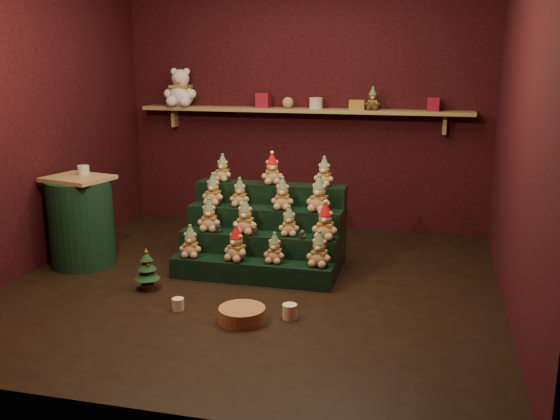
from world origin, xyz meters
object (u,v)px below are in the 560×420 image
(brown_bear, at_px, (373,99))
(mug_left, at_px, (178,304))
(mini_christmas_tree, at_px, (147,269))
(riser_tier_front, at_px, (251,271))
(wicker_basket, at_px, (242,315))
(mug_right, at_px, (290,311))
(white_bear, at_px, (181,82))
(snow_globe_b, at_px, (254,230))
(snow_globe_c, at_px, (302,234))
(snow_globe_a, at_px, (218,228))
(side_table, at_px, (81,222))

(brown_bear, bearing_deg, mug_left, -118.91)
(brown_bear, bearing_deg, mini_christmas_tree, -130.00)
(riser_tier_front, bearing_deg, wicker_basket, -78.01)
(mug_right, relative_size, white_bear, 0.21)
(riser_tier_front, bearing_deg, mug_right, -53.99)
(mug_right, xyz_separation_m, white_bear, (-1.83, 2.46, 1.53))
(mug_left, relative_size, mug_right, 0.84)
(riser_tier_front, relative_size, snow_globe_b, 16.34)
(snow_globe_b, height_order, snow_globe_c, snow_globe_b)
(snow_globe_a, distance_m, brown_bear, 2.24)
(snow_globe_b, bearing_deg, mug_right, -58.53)
(riser_tier_front, relative_size, white_bear, 2.66)
(riser_tier_front, distance_m, snow_globe_b, 0.35)
(mug_left, bearing_deg, brown_bear, 65.27)
(riser_tier_front, height_order, wicker_basket, riser_tier_front)
(snow_globe_b, xyz_separation_m, brown_bear, (0.82, 1.62, 1.03))
(riser_tier_front, bearing_deg, snow_globe_b, 97.07)
(snow_globe_b, height_order, white_bear, white_bear)
(snow_globe_b, distance_m, mug_right, 1.04)
(mini_christmas_tree, xyz_separation_m, mug_right, (1.26, -0.29, -0.12))
(snow_globe_c, bearing_deg, mini_christmas_tree, -155.03)
(mini_christmas_tree, height_order, wicker_basket, mini_christmas_tree)
(mini_christmas_tree, bearing_deg, riser_tier_front, 26.77)
(wicker_basket, bearing_deg, brown_bear, 76.49)
(snow_globe_a, relative_size, mug_left, 0.91)
(side_table, xyz_separation_m, wicker_basket, (1.79, -0.87, -0.35))
(snow_globe_c, xyz_separation_m, mini_christmas_tree, (-1.18, -0.55, -0.23))
(riser_tier_front, relative_size, brown_bear, 6.10)
(wicker_basket, bearing_deg, snow_globe_b, 101.19)
(snow_globe_a, relative_size, mug_right, 0.76)
(snow_globe_b, xyz_separation_m, wicker_basket, (0.19, -0.98, -0.35))
(snow_globe_a, bearing_deg, side_table, -175.44)
(riser_tier_front, height_order, snow_globe_c, snow_globe_c)
(mug_left, relative_size, white_bear, 0.17)
(mini_christmas_tree, bearing_deg, white_bear, 104.52)
(mug_left, bearing_deg, side_table, 148.06)
(brown_bear, bearing_deg, snow_globe_b, -120.91)
(mug_left, relative_size, brown_bear, 0.40)
(snow_globe_c, xyz_separation_m, side_table, (-2.03, -0.10, 0.01))
(side_table, xyz_separation_m, mini_christmas_tree, (0.85, -0.45, -0.23))
(snow_globe_c, height_order, white_bear, white_bear)
(snow_globe_a, relative_size, side_table, 0.10)
(mug_right, bearing_deg, snow_globe_a, 135.01)
(mug_left, bearing_deg, white_bear, 111.18)
(snow_globe_a, height_order, wicker_basket, snow_globe_a)
(snow_globe_a, bearing_deg, snow_globe_c, 0.00)
(riser_tier_front, height_order, brown_bear, brown_bear)
(side_table, height_order, mini_christmas_tree, side_table)
(mug_right, xyz_separation_m, brown_bear, (0.30, 2.46, 1.38))
(side_table, bearing_deg, riser_tier_front, 11.09)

